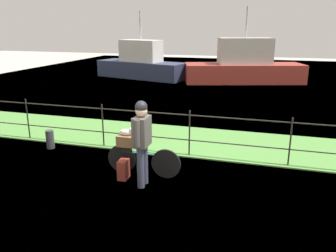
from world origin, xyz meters
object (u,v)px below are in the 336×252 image
(backpack_on_paving, at_px, (123,169))
(mooring_bollard, at_px, (50,139))
(cyclist_person, at_px, (142,136))
(bicycle_main, at_px, (143,160))
(moored_boat_near, at_px, (141,64))
(moored_boat_mid, at_px, (244,67))
(wooden_crate, at_px, (127,140))
(terrier_dog, at_px, (127,132))

(backpack_on_paving, height_order, mooring_bollard, mooring_bollard)
(backpack_on_paving, relative_size, mooring_bollard, 0.86)
(cyclist_person, bearing_deg, mooring_bollard, 156.47)
(bicycle_main, relative_size, moored_boat_near, 0.28)
(moored_boat_mid, bearing_deg, mooring_bollard, -107.74)
(backpack_on_paving, bearing_deg, bicycle_main, 129.81)
(wooden_crate, xyz_separation_m, backpack_on_paving, (0.04, -0.28, -0.52))
(backpack_on_paving, height_order, moored_boat_near, moored_boat_near)
(terrier_dog, height_order, moored_boat_mid, moored_boat_mid)
(terrier_dog, relative_size, moored_boat_near, 0.05)
(bicycle_main, bearing_deg, mooring_bollard, 163.22)
(backpack_on_paving, bearing_deg, wooden_crate, -175.51)
(wooden_crate, xyz_separation_m, moored_boat_mid, (1.39, 12.90, 0.13))
(terrier_dog, distance_m, backpack_on_paving, 0.77)
(terrier_dog, height_order, mooring_bollard, terrier_dog)
(terrier_dog, height_order, cyclist_person, cyclist_person)
(terrier_dog, distance_m, moored_boat_mid, 12.98)
(wooden_crate, distance_m, cyclist_person, 0.74)
(wooden_crate, relative_size, mooring_bollard, 0.75)
(wooden_crate, distance_m, moored_boat_near, 13.65)
(moored_boat_near, bearing_deg, mooring_bollard, -80.15)
(cyclist_person, bearing_deg, wooden_crate, 138.69)
(cyclist_person, relative_size, mooring_bollard, 3.60)
(mooring_bollard, distance_m, moored_boat_near, 12.21)
(wooden_crate, height_order, cyclist_person, cyclist_person)
(backpack_on_paving, distance_m, mooring_bollard, 2.75)
(moored_boat_near, height_order, moored_boat_mid, moored_boat_mid)
(cyclist_person, xyz_separation_m, moored_boat_mid, (0.88, 13.35, -0.15))
(cyclist_person, distance_m, mooring_bollard, 3.34)
(bicycle_main, xyz_separation_m, terrier_dog, (-0.32, 0.00, 0.59))
(moored_boat_near, relative_size, moored_boat_mid, 0.87)
(backpack_on_paving, bearing_deg, mooring_bollard, -117.01)
(bicycle_main, distance_m, backpack_on_paving, 0.44)
(cyclist_person, bearing_deg, bicycle_main, 110.50)
(mooring_bollard, bearing_deg, wooden_crate, -18.95)
(bicycle_main, xyz_separation_m, mooring_bollard, (-2.81, 0.85, -0.09))
(wooden_crate, distance_m, mooring_bollard, 2.65)
(bicycle_main, distance_m, cyclist_person, 0.83)
(terrier_dog, xyz_separation_m, cyclist_person, (0.49, -0.45, 0.09))
(bicycle_main, xyz_separation_m, cyclist_person, (0.17, -0.45, 0.68))
(terrier_dog, relative_size, cyclist_person, 0.19)
(cyclist_person, bearing_deg, moored_boat_mid, 86.24)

